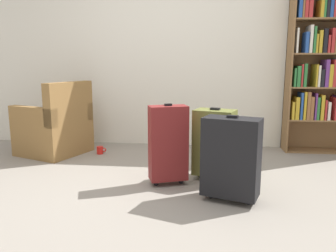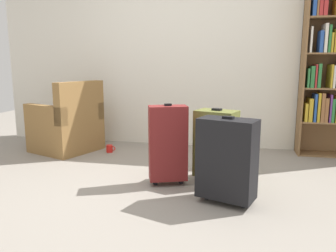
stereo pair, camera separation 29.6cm
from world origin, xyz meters
name	(u,v)px [view 1 (the left image)]	position (x,y,z in m)	size (l,w,h in m)	color
ground_plane	(151,197)	(0.00, 0.00, 0.00)	(9.16, 9.16, 0.00)	gray
back_wall	(173,49)	(0.00, 1.95, 1.30)	(5.23, 0.10, 2.60)	silver
bookshelf	(330,65)	(1.97, 1.73, 1.09)	(0.99, 0.31, 2.03)	brown
armchair	(56,129)	(-1.40, 1.27, 0.32)	(0.91, 0.91, 0.90)	olive
mug	(100,150)	(-0.85, 1.30, 0.05)	(0.12, 0.08, 0.10)	red
suitcase_dark_red	(168,143)	(0.11, 0.33, 0.39)	(0.39, 0.29, 0.76)	maroon
suitcase_olive	(214,143)	(0.54, 0.52, 0.37)	(0.43, 0.35, 0.70)	brown
suitcase_black	(231,157)	(0.66, 0.00, 0.37)	(0.50, 0.37, 0.71)	black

